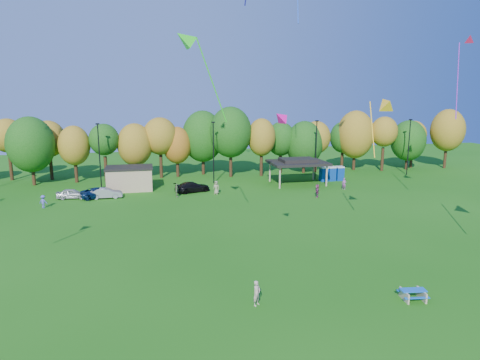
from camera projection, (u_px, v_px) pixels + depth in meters
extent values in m
plane|color=#19600F|center=(286.00, 321.00, 24.77)|extent=(160.00, 160.00, 0.00)
cylinder|color=black|center=(11.00, 167.00, 65.43)|extent=(0.50, 0.50, 4.12)
ellipsoid|color=olive|center=(8.00, 136.00, 64.49)|extent=(4.78, 4.78, 5.18)
cylinder|color=black|center=(33.00, 173.00, 61.84)|extent=(0.50, 0.50, 3.56)
ellipsoid|color=#144C0F|center=(31.00, 144.00, 61.03)|extent=(6.62, 6.62, 8.00)
cylinder|color=black|center=(51.00, 167.00, 66.04)|extent=(0.50, 0.50, 3.79)
ellipsoid|color=olive|center=(49.00, 139.00, 65.18)|extent=(4.94, 4.94, 5.58)
cylinder|color=black|center=(76.00, 171.00, 63.83)|extent=(0.50, 0.50, 3.34)
ellipsoid|color=olive|center=(74.00, 145.00, 63.07)|extent=(4.61, 4.61, 5.88)
cylinder|color=black|center=(106.00, 169.00, 64.52)|extent=(0.50, 0.50, 3.82)
ellipsoid|color=#144C0F|center=(104.00, 140.00, 63.66)|extent=(4.43, 4.43, 4.73)
cylinder|color=black|center=(136.00, 169.00, 66.12)|extent=(0.50, 0.50, 3.25)
ellipsoid|color=olive|center=(135.00, 145.00, 65.38)|extent=(5.33, 5.33, 6.53)
cylinder|color=black|center=(161.00, 165.00, 67.40)|extent=(0.50, 0.50, 3.96)
ellipsoid|color=olive|center=(160.00, 136.00, 66.50)|extent=(5.31, 5.31, 5.82)
cylinder|color=black|center=(178.00, 167.00, 68.29)|extent=(0.50, 0.50, 3.05)
ellipsoid|color=#995914|center=(177.00, 145.00, 67.60)|extent=(4.54, 4.54, 5.87)
cylinder|color=black|center=(203.00, 163.00, 70.25)|extent=(0.50, 0.50, 3.77)
ellipsoid|color=#144C0F|center=(203.00, 136.00, 69.39)|extent=(6.69, 6.69, 8.35)
cylinder|color=black|center=(231.00, 164.00, 68.17)|extent=(0.50, 0.50, 4.28)
ellipsoid|color=#144C0F|center=(231.00, 132.00, 67.20)|extent=(6.64, 6.64, 8.01)
cylinder|color=black|center=(261.00, 164.00, 68.94)|extent=(0.50, 0.50, 3.76)
ellipsoid|color=olive|center=(262.00, 137.00, 68.09)|extent=(4.49, 4.49, 6.02)
cylinder|color=black|center=(280.00, 163.00, 71.74)|extent=(0.50, 0.50, 3.43)
ellipsoid|color=#144C0F|center=(281.00, 139.00, 70.96)|extent=(4.77, 4.77, 5.63)
cylinder|color=black|center=(304.00, 164.00, 71.76)|extent=(0.50, 0.50, 2.95)
ellipsoid|color=#144C0F|center=(304.00, 144.00, 71.09)|extent=(6.14, 6.14, 7.54)
cylinder|color=black|center=(315.00, 162.00, 72.62)|extent=(0.50, 0.50, 3.52)
ellipsoid|color=olive|center=(316.00, 137.00, 71.82)|extent=(4.78, 4.78, 5.53)
cylinder|color=black|center=(342.00, 160.00, 75.40)|extent=(0.50, 0.50, 3.39)
ellipsoid|color=#144C0F|center=(343.00, 137.00, 74.63)|extent=(4.54, 4.54, 5.46)
cylinder|color=black|center=(354.00, 159.00, 74.49)|extent=(0.50, 0.50, 3.72)
ellipsoid|color=olive|center=(355.00, 134.00, 73.64)|extent=(6.32, 6.32, 8.24)
cylinder|color=black|center=(382.00, 159.00, 73.47)|extent=(0.50, 0.50, 4.06)
ellipsoid|color=olive|center=(384.00, 132.00, 72.54)|extent=(4.50, 4.50, 5.13)
cylinder|color=black|center=(407.00, 161.00, 75.13)|extent=(0.50, 0.50, 3.05)
ellipsoid|color=#144C0F|center=(408.00, 141.00, 74.44)|extent=(5.97, 5.97, 7.05)
cylinder|color=black|center=(411.00, 158.00, 76.97)|extent=(0.50, 0.50, 3.55)
ellipsoid|color=olive|center=(413.00, 135.00, 76.16)|extent=(4.60, 4.60, 4.99)
cylinder|color=black|center=(445.00, 157.00, 76.30)|extent=(0.50, 0.50, 4.07)
ellipsoid|color=olive|center=(448.00, 130.00, 75.38)|extent=(5.83, 5.83, 7.42)
cylinder|color=black|center=(100.00, 156.00, 59.32)|extent=(0.16, 0.16, 9.00)
cube|color=black|center=(97.00, 124.00, 58.44)|extent=(0.50, 0.25, 0.18)
cylinder|color=black|center=(213.00, 153.00, 62.65)|extent=(0.16, 0.16, 9.00)
cube|color=black|center=(213.00, 122.00, 61.77)|extent=(0.50, 0.25, 0.18)
cylinder|color=black|center=(316.00, 150.00, 65.98)|extent=(0.16, 0.16, 9.00)
cube|color=black|center=(317.00, 121.00, 65.10)|extent=(0.50, 0.25, 0.18)
cylinder|color=black|center=(409.00, 148.00, 69.31)|extent=(0.16, 0.16, 9.00)
cube|color=black|center=(411.00, 120.00, 68.43)|extent=(0.50, 0.25, 0.18)
cube|color=tan|center=(130.00, 179.00, 58.82)|extent=(6.00, 4.00, 3.00)
cube|color=black|center=(129.00, 167.00, 58.50)|extent=(6.30, 4.30, 0.25)
cylinder|color=tan|center=(280.00, 178.00, 59.73)|extent=(0.24, 0.24, 3.00)
cylinder|color=tan|center=(327.00, 176.00, 61.19)|extent=(0.24, 0.24, 3.00)
cylinder|color=tan|center=(270.00, 172.00, 64.52)|extent=(0.24, 0.24, 3.00)
cylinder|color=tan|center=(313.00, 170.00, 65.98)|extent=(0.24, 0.24, 3.00)
cube|color=black|center=(298.00, 163.00, 62.53)|extent=(8.20, 6.20, 0.35)
cube|color=black|center=(298.00, 160.00, 62.45)|extent=(5.00, 3.50, 0.45)
cube|color=navy|center=(324.00, 175.00, 64.84)|extent=(1.10, 1.10, 2.00)
cube|color=silver|center=(324.00, 168.00, 64.62)|extent=(1.15, 1.15, 0.18)
cube|color=navy|center=(331.00, 174.00, 65.22)|extent=(1.10, 1.10, 2.00)
cube|color=silver|center=(332.00, 167.00, 65.01)|extent=(1.15, 1.15, 0.18)
cube|color=navy|center=(339.00, 174.00, 65.43)|extent=(1.10, 1.10, 2.00)
cube|color=silver|center=(340.00, 167.00, 65.22)|extent=(1.15, 1.15, 0.18)
cube|color=tan|center=(404.00, 295.00, 27.23)|extent=(0.28, 1.29, 0.64)
cube|color=tan|center=(422.00, 295.00, 27.32)|extent=(0.28, 1.29, 0.64)
cube|color=blue|center=(413.00, 290.00, 27.21)|extent=(1.67, 0.88, 0.05)
cube|color=blue|center=(417.00, 298.00, 26.73)|extent=(1.61, 0.44, 0.04)
cube|color=blue|center=(409.00, 290.00, 27.80)|extent=(1.61, 0.44, 0.04)
imported|color=#C4A393|center=(257.00, 293.00, 26.48)|extent=(0.70, 0.67, 1.61)
imported|color=#BBBBBB|center=(72.00, 194.00, 53.93)|extent=(3.74, 1.55, 1.27)
imported|color=#9B9A9F|center=(106.00, 193.00, 54.17)|extent=(4.00, 1.49, 1.31)
imported|color=#0C2249|center=(100.00, 193.00, 54.40)|extent=(5.13, 3.41, 1.31)
imported|color=black|center=(192.00, 187.00, 57.61)|extent=(5.18, 3.36, 1.40)
imported|color=#913C67|center=(317.00, 191.00, 54.63)|extent=(0.98, 1.65, 1.69)
imported|color=#5354B7|center=(43.00, 202.00, 49.37)|extent=(1.13, 0.90, 1.53)
imported|color=#8C8D60|center=(216.00, 188.00, 56.29)|extent=(1.04, 0.97, 1.79)
imported|color=#6B8350|center=(177.00, 191.00, 54.63)|extent=(0.44, 1.02, 1.74)
imported|color=#A14C99|center=(344.00, 184.00, 59.14)|extent=(0.69, 0.70, 1.62)
cone|color=#22CB1B|center=(184.00, 39.00, 33.11)|extent=(2.21, 1.76, 2.09)
cylinder|color=#22CB1B|center=(212.00, 81.00, 33.96)|extent=(2.49, 0.35, 6.61)
cylinder|color=purple|center=(458.00, 80.00, 42.52)|extent=(1.57, 2.46, 7.55)
cone|color=#FF0E93|center=(280.00, 117.00, 28.54)|extent=(1.49, 1.33, 1.24)
cone|color=yellow|center=(385.00, 103.00, 35.13)|extent=(1.59, 1.97, 1.86)
cylinder|color=yellow|center=(372.00, 129.00, 36.97)|extent=(0.30, 1.80, 4.73)
cone|color=#F11C57|center=(470.00, 38.00, 47.61)|extent=(1.75, 1.85, 1.51)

